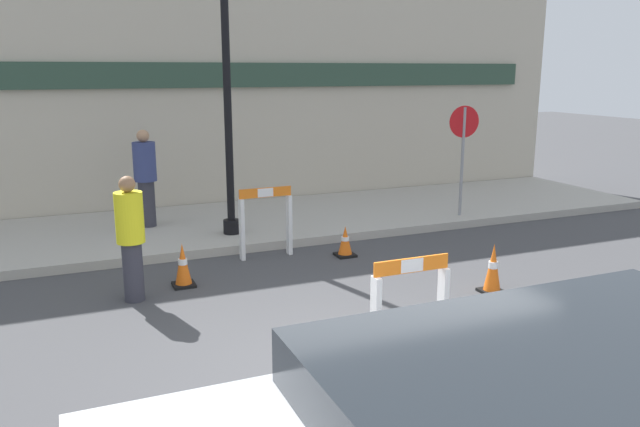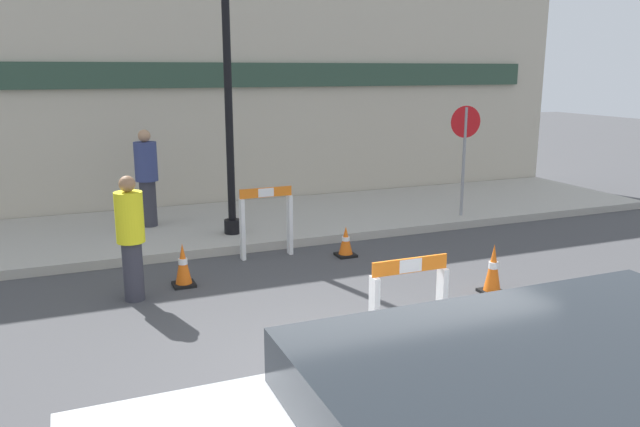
# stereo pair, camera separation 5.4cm
# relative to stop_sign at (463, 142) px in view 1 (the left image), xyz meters

# --- Properties ---
(ground_plane) EXTENTS (60.00, 60.00, 0.00)m
(ground_plane) POSITION_rel_stop_sign_xyz_m (-4.56, -4.95, -1.56)
(ground_plane) COLOR #424244
(sidewalk_slab) EXTENTS (18.00, 3.44, 0.15)m
(sidewalk_slab) POSITION_rel_stop_sign_xyz_m (-4.56, 1.27, -1.49)
(sidewalk_slab) COLOR #ADA89E
(sidewalk_slab) RESTS_ON ground_plane
(storefront_facade) EXTENTS (18.00, 0.22, 5.50)m
(storefront_facade) POSITION_rel_stop_sign_xyz_m (-4.56, 3.06, 1.19)
(storefront_facade) COLOR #BCB29E
(storefront_facade) RESTS_ON ground_plane
(stop_sign) EXTENTS (0.60, 0.11, 2.11)m
(stop_sign) POSITION_rel_stop_sign_xyz_m (0.00, 0.00, 0.00)
(stop_sign) COLOR gray
(stop_sign) RESTS_ON sidewalk_slab
(barricade_0) EXTENTS (0.84, 0.13, 1.09)m
(barricade_0) POSITION_rel_stop_sign_xyz_m (-3.96, -4.77, -0.97)
(barricade_0) COLOR white
(barricade_0) RESTS_ON ground_plane
(barricade_1) EXTENTS (0.85, 0.14, 1.12)m
(barricade_1) POSITION_rel_stop_sign_xyz_m (-4.19, -0.75, -0.96)
(barricade_1) COLOR white
(barricade_1) RESTS_ON ground_plane
(traffic_cone_0) EXTENTS (0.30, 0.30, 0.68)m
(traffic_cone_0) POSITION_rel_stop_sign_xyz_m (-1.92, -3.48, -1.23)
(traffic_cone_0) COLOR black
(traffic_cone_0) RESTS_ON ground_plane
(traffic_cone_1) EXTENTS (0.30, 0.30, 0.61)m
(traffic_cone_1) POSITION_rel_stop_sign_xyz_m (-5.66, -1.63, -1.27)
(traffic_cone_1) COLOR black
(traffic_cone_1) RESTS_ON ground_plane
(traffic_cone_2) EXTENTS (0.30, 0.30, 0.49)m
(traffic_cone_2) POSITION_rel_stop_sign_xyz_m (-3.02, -1.20, -1.33)
(traffic_cone_2) COLOR black
(traffic_cone_2) RESTS_ON ground_plane
(person_worker) EXTENTS (0.45, 0.45, 1.63)m
(person_worker) POSITION_rel_stop_sign_xyz_m (-6.35, -1.93, -0.69)
(person_worker) COLOR #33333D
(person_worker) RESTS_ON ground_plane
(person_pedestrian) EXTENTS (0.51, 0.51, 1.74)m
(person_pedestrian) POSITION_rel_stop_sign_xyz_m (-5.72, 1.44, -0.49)
(person_pedestrian) COLOR #33333D
(person_pedestrian) RESTS_ON sidewalk_slab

